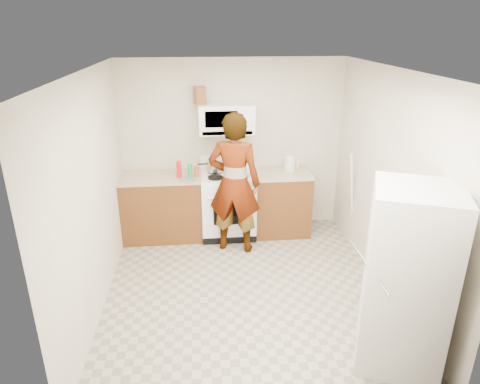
{
  "coord_description": "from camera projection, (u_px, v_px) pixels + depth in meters",
  "views": [
    {
      "loc": [
        -0.47,
        -4.23,
        2.92
      ],
      "look_at": [
        -0.01,
        0.55,
        1.02
      ],
      "focal_mm": 32.0,
      "sensor_mm": 36.0,
      "label": 1
    }
  ],
  "objects": [
    {
      "name": "pot_lid",
      "position": [
        188.0,
        180.0,
        5.8
      ],
      "size": [
        0.28,
        0.28,
        0.01
      ],
      "primitive_type": "cylinder",
      "rotation": [
        0.0,
        0.0,
        0.21
      ],
      "color": "silver",
      "rests_on": "counter_left"
    },
    {
      "name": "person",
      "position": [
        234.0,
        184.0,
        5.62
      ],
      "size": [
        0.8,
        0.63,
        1.91
      ],
      "primitive_type": "imported",
      "rotation": [
        0.0,
        0.0,
        2.86
      ],
      "color": "tan",
      "rests_on": "floor"
    },
    {
      "name": "bottle_hot_sauce",
      "position": [
        196.0,
        172.0,
        5.89
      ],
      "size": [
        0.07,
        0.07,
        0.16
      ],
      "primitive_type": "cylinder",
      "rotation": [
        0.0,
        0.0,
        -0.35
      ],
      "color": "#CE4216",
      "rests_on": "counter_left"
    },
    {
      "name": "kettle",
      "position": [
        290.0,
        164.0,
        6.17
      ],
      "size": [
        0.21,
        0.21,
        0.2
      ],
      "primitive_type": "cylinder",
      "rotation": [
        0.0,
        0.0,
        -0.4
      ],
      "color": "silver",
      "rests_on": "counter_right"
    },
    {
      "name": "counter_right",
      "position": [
        282.0,
        173.0,
        6.13
      ],
      "size": [
        0.82,
        0.64,
        0.03
      ],
      "primitive_type": "cube",
      "color": "tan",
      "rests_on": "cabinet_right"
    },
    {
      "name": "saucepan",
      "position": [
        215.0,
        167.0,
        6.1
      ],
      "size": [
        0.28,
        0.28,
        0.13
      ],
      "primitive_type": "cylinder",
      "rotation": [
        0.0,
        0.0,
        0.24
      ],
      "color": "silver",
      "rests_on": "gas_range"
    },
    {
      "name": "counter_left",
      "position": [
        161.0,
        177.0,
        5.98
      ],
      "size": [
        1.14,
        0.64,
        0.03
      ],
      "primitive_type": "cube",
      "color": "tan",
      "rests_on": "cabinet_left"
    },
    {
      "name": "bottle_green_cap",
      "position": [
        190.0,
        171.0,
        5.85
      ],
      "size": [
        0.07,
        0.07,
        0.2
      ],
      "primitive_type": "cylinder",
      "rotation": [
        0.0,
        0.0,
        0.05
      ],
      "color": "#198C40",
      "rests_on": "counter_left"
    },
    {
      "name": "back_wall",
      "position": [
        233.0,
        147.0,
        6.23
      ],
      "size": [
        3.2,
        0.02,
        2.5
      ],
      "primitive_type": "cube",
      "color": "beige",
      "rests_on": "floor"
    },
    {
      "name": "cabinet_left",
      "position": [
        163.0,
        208.0,
        6.15
      ],
      "size": [
        1.12,
        0.62,
        0.9
      ],
      "primitive_type": "cube",
      "color": "brown",
      "rests_on": "floor"
    },
    {
      "name": "gas_range",
      "position": [
        228.0,
        203.0,
        6.21
      ],
      "size": [
        0.76,
        0.65,
        1.13
      ],
      "color": "white",
      "rests_on": "floor"
    },
    {
      "name": "fridge",
      "position": [
        406.0,
        279.0,
        3.71
      ],
      "size": [
        0.91,
        0.91,
        1.7
      ],
      "primitive_type": "cube",
      "rotation": [
        0.0,
        0.0,
        -0.38
      ],
      "color": "silver",
      "rests_on": "floor"
    },
    {
      "name": "right_wall",
      "position": [
        389.0,
        186.0,
        4.71
      ],
      "size": [
        0.02,
        3.6,
        2.5
      ],
      "primitive_type": "cube",
      "color": "beige",
      "rests_on": "floor"
    },
    {
      "name": "floor",
      "position": [
        246.0,
        290.0,
        5.03
      ],
      "size": [
        3.6,
        3.6,
        0.0
      ],
      "primitive_type": "plane",
      "color": "gray",
      "rests_on": "ground"
    },
    {
      "name": "cabinet_right",
      "position": [
        281.0,
        203.0,
        6.3
      ],
      "size": [
        0.8,
        0.62,
        0.9
      ],
      "primitive_type": "cube",
      "color": "brown",
      "rests_on": "floor"
    },
    {
      "name": "microwave",
      "position": [
        226.0,
        119.0,
        5.89
      ],
      "size": [
        0.76,
        0.38,
        0.4
      ],
      "primitive_type": "cube",
      "color": "white",
      "rests_on": "back_wall"
    },
    {
      "name": "tray",
      "position": [
        241.0,
        175.0,
        5.95
      ],
      "size": [
        0.29,
        0.23,
        0.05
      ],
      "primitive_type": "cube",
      "rotation": [
        0.0,
        0.0,
        -0.34
      ],
      "color": "white",
      "rests_on": "gas_range"
    },
    {
      "name": "jug",
      "position": [
        200.0,
        95.0,
        5.75
      ],
      "size": [
        0.18,
        0.18,
        0.24
      ],
      "primitive_type": "cube",
      "rotation": [
        0.0,
        0.0,
        0.34
      ],
      "color": "brown",
      "rests_on": "microwave"
    },
    {
      "name": "bottle_spray",
      "position": [
        179.0,
        170.0,
        5.87
      ],
      "size": [
        0.07,
        0.07,
        0.23
      ],
      "primitive_type": "cylinder",
      "rotation": [
        0.0,
        0.0,
        -0.05
      ],
      "color": "red",
      "rests_on": "counter_left"
    },
    {
      "name": "broom",
      "position": [
        352.0,
        199.0,
        5.84
      ],
      "size": [
        0.24,
        0.21,
        1.35
      ],
      "primitive_type": "cylinder",
      "rotation": [
        0.14,
        -0.14,
        -0.1
      ],
      "color": "silver",
      "rests_on": "floor"
    }
  ]
}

